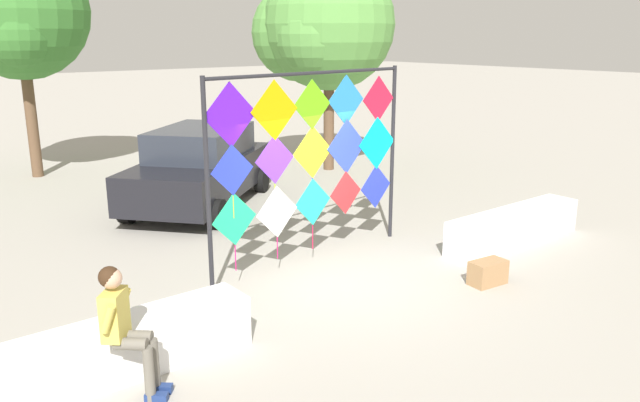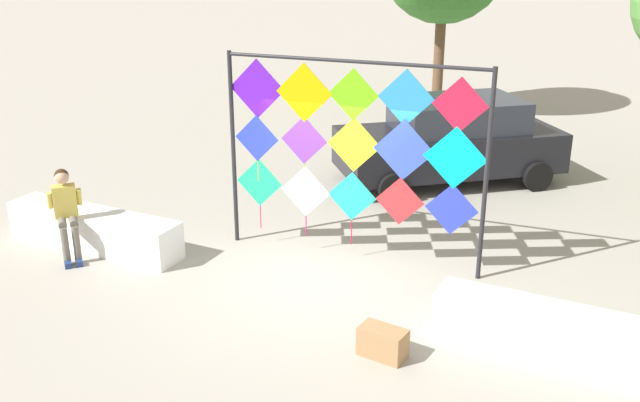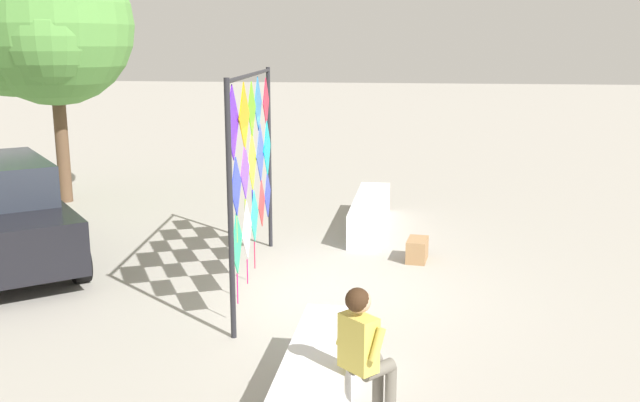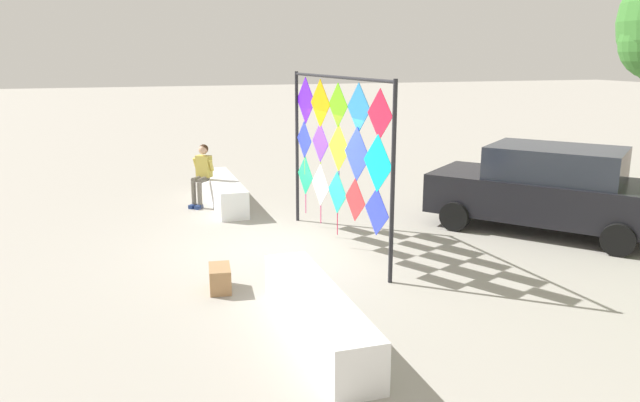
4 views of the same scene
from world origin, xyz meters
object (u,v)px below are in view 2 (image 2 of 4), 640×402
at_px(parked_car, 451,140).
at_px(cardboard_box_large, 383,342).
at_px(seated_vendor, 66,208).
at_px(kite_display_rack, 353,141).

bearing_deg(parked_car, cardboard_box_large, -79.71).
relative_size(seated_vendor, parked_car, 0.31).
relative_size(kite_display_rack, parked_car, 0.88).
height_order(kite_display_rack, cardboard_box_large, kite_display_rack).
xyz_separation_m(kite_display_rack, seated_vendor, (-4.06, -2.01, -1.10)).
relative_size(parked_car, cardboard_box_large, 8.11).
bearing_deg(seated_vendor, kite_display_rack, 26.36).
distance_m(kite_display_rack, seated_vendor, 4.66).
height_order(seated_vendor, parked_car, parked_car).
xyz_separation_m(kite_display_rack, cardboard_box_large, (1.53, -2.46, -1.78)).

